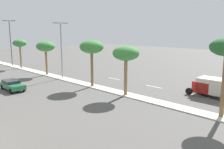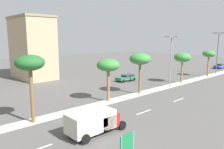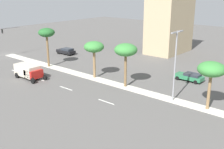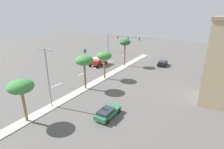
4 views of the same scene
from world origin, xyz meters
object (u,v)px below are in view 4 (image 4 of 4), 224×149
(palm_tree_inboard, at_px, (104,56))
(street_lamp_right, at_px, (48,73))
(sedan_green_inboard, at_px, (108,112))
(directional_road_sign, at_px, (85,52))
(box_truck, at_px, (99,61))
(sedan_black_trailing, at_px, (162,63))
(palm_tree_outboard, at_px, (21,87))
(palm_tree_trailing, at_px, (125,43))
(palm_tree_near, at_px, (84,61))
(traffic_signal_gantry, at_px, (119,41))

(palm_tree_inboard, distance_m, street_lamp_right, 15.11)
(street_lamp_right, bearing_deg, sedan_green_inboard, -167.90)
(directional_road_sign, xyz_separation_m, box_truck, (-7.37, 3.05, -1.10))
(box_truck, bearing_deg, sedan_black_trailing, -150.46)
(directional_road_sign, bearing_deg, palm_tree_outboard, 115.00)
(palm_tree_inboard, bearing_deg, palm_tree_trailing, -86.43)
(palm_tree_trailing, bearing_deg, sedan_black_trailing, -148.83)
(palm_tree_near, bearing_deg, palm_tree_outboard, 89.90)
(palm_tree_trailing, distance_m, sedan_green_inboard, 27.10)
(palm_tree_near, bearing_deg, box_truck, -64.47)
(palm_tree_outboard, relative_size, sedan_green_inboard, 1.32)
(palm_tree_trailing, bearing_deg, palm_tree_inboard, 93.57)
(directional_road_sign, relative_size, box_truck, 0.58)
(palm_tree_trailing, relative_size, sedan_black_trailing, 1.61)
(box_truck, bearing_deg, palm_tree_outboard, 104.25)
(palm_tree_inboard, height_order, sedan_green_inboard, palm_tree_inboard)
(street_lamp_right, distance_m, sedan_green_inboard, 10.91)
(palm_tree_trailing, distance_m, palm_tree_inboard, 11.66)
(box_truck, bearing_deg, sedan_green_inboard, 127.52)
(directional_road_sign, bearing_deg, palm_tree_trailing, -178.64)
(street_lamp_right, xyz_separation_m, box_truck, (6.80, -23.29, -4.37))
(palm_tree_near, distance_m, box_truck, 17.14)
(palm_tree_inboard, distance_m, palm_tree_near, 6.76)
(directional_road_sign, xyz_separation_m, palm_tree_trailing, (-13.96, -0.33, 4.09))
(street_lamp_right, bearing_deg, palm_tree_outboard, 93.78)
(palm_tree_near, xyz_separation_m, sedan_black_trailing, (-8.77, -23.94, -4.98))
(traffic_signal_gantry, relative_size, palm_tree_trailing, 2.32)
(palm_tree_trailing, relative_size, palm_tree_inboard, 1.20)
(sedan_black_trailing, xyz_separation_m, box_truck, (15.90, 9.01, 0.51))
(palm_tree_near, bearing_deg, directional_road_sign, -51.13)
(palm_tree_outboard, xyz_separation_m, box_truck, (7.11, -27.98, -3.94))
(directional_road_sign, bearing_deg, sedan_green_inboard, 134.26)
(palm_tree_outboard, bearing_deg, palm_tree_inboard, -90.60)
(palm_tree_inboard, bearing_deg, palm_tree_near, 88.44)
(traffic_signal_gantry, distance_m, palm_tree_outboard, 46.18)
(street_lamp_right, bearing_deg, box_truck, -73.73)
(directional_road_sign, distance_m, street_lamp_right, 30.08)
(directional_road_sign, bearing_deg, box_truck, 157.51)
(sedan_green_inboard, bearing_deg, palm_tree_near, -34.52)
(palm_tree_trailing, distance_m, box_truck, 9.05)
(palm_tree_trailing, xyz_separation_m, palm_tree_outboard, (-0.51, 31.36, -1.26))
(traffic_signal_gantry, xyz_separation_m, street_lamp_right, (-9.71, 40.38, 1.17))
(palm_tree_trailing, bearing_deg, box_truck, 27.14)
(palm_tree_inboard, xyz_separation_m, box_truck, (7.31, -8.19, -3.98))
(sedan_black_trailing, bearing_deg, palm_tree_trailing, 31.17)
(traffic_signal_gantry, height_order, palm_tree_outboard, traffic_signal_gantry)
(traffic_signal_gantry, xyz_separation_m, palm_tree_outboard, (-10.02, 45.08, 0.73))
(palm_tree_trailing, height_order, sedan_black_trailing, palm_tree_trailing)
(palm_tree_near, bearing_deg, palm_tree_trailing, -88.32)
(palm_tree_trailing, xyz_separation_m, sedan_green_inboard, (-9.72, 24.63, -5.75))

